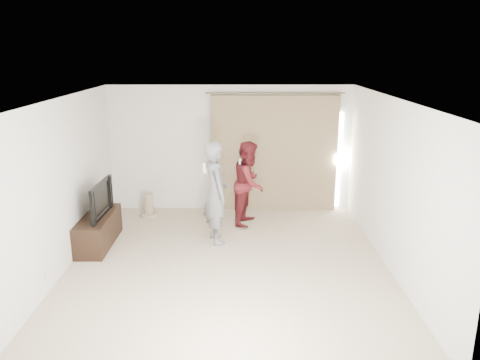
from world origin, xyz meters
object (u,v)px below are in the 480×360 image
Objects in this scene: person_man at (216,193)px; person_woman at (249,183)px; tv_console at (98,230)px; tv at (96,199)px.

person_woman is at bearing 56.44° from person_man.
tv_console is at bearing -158.24° from person_woman.
tv is 0.58× the size of person_man.
tv_console is 0.85× the size of person_woman.
tv reaches higher than tv_console.
person_man is (2.04, 0.15, 0.07)m from tv.
tv is 2.84m from person_woman.
person_man is (2.04, 0.15, 0.63)m from tv_console.
tv_console is at bearing -175.85° from person_man.
tv is 2.04m from person_man.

